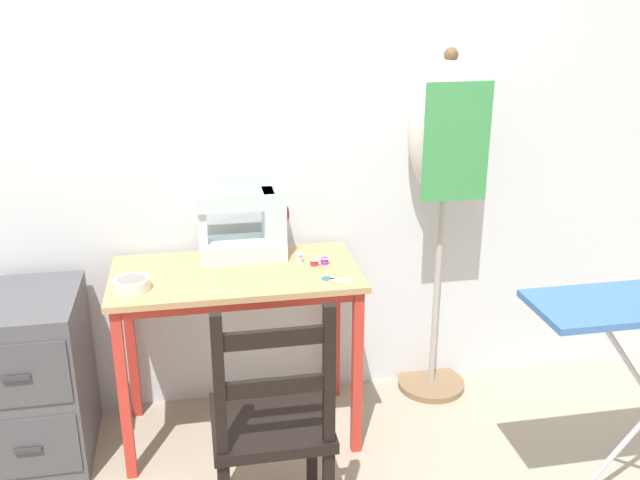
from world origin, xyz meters
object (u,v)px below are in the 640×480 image
at_px(thread_spool_far_edge, 325,261).
at_px(filing_cabinet, 35,378).
at_px(thread_spool_mid_table, 314,263).
at_px(fabric_bowl, 132,284).
at_px(wooden_chair, 272,426).
at_px(thread_spool_near_machine, 299,258).
at_px(sewing_machine, 247,227).
at_px(scissors, 333,279).
at_px(dress_form, 446,149).

bearing_deg(thread_spool_far_edge, filing_cabinet, 179.89).
bearing_deg(thread_spool_far_edge, thread_spool_mid_table, -170.62).
relative_size(fabric_bowl, wooden_chair, 0.15).
distance_m(thread_spool_mid_table, wooden_chair, 0.75).
bearing_deg(thread_spool_far_edge, thread_spool_near_machine, 159.41).
relative_size(sewing_machine, filing_cabinet, 0.53).
bearing_deg(sewing_machine, scissors, -45.00).
bearing_deg(thread_spool_mid_table, fabric_bowl, -171.81).
height_order(sewing_machine, thread_spool_near_machine, sewing_machine).
bearing_deg(dress_form, wooden_chair, -136.52).
xyz_separation_m(thread_spool_near_machine, wooden_chair, (-0.20, -0.67, -0.33)).
bearing_deg(thread_spool_near_machine, wooden_chair, -106.95).
bearing_deg(thread_spool_near_machine, thread_spool_mid_table, -39.22).
distance_m(scissors, filing_cabinet, 1.26).
xyz_separation_m(fabric_bowl, dress_form, (1.33, 0.30, 0.40)).
relative_size(thread_spool_mid_table, wooden_chair, 0.04).
bearing_deg(scissors, fabric_bowl, 176.41).
height_order(sewing_machine, scissors, sewing_machine).
relative_size(wooden_chair, dress_form, 0.59).
xyz_separation_m(filing_cabinet, dress_form, (1.75, 0.19, 0.82)).
bearing_deg(wooden_chair, sewing_machine, 89.77).
bearing_deg(wooden_chair, fabric_bowl, 131.29).
height_order(thread_spool_mid_table, thread_spool_far_edge, thread_spool_far_edge).
relative_size(scissors, filing_cabinet, 0.18).
relative_size(scissors, dress_form, 0.08).
bearing_deg(scissors, wooden_chair, -122.69).
relative_size(fabric_bowl, thread_spool_far_edge, 3.52).
bearing_deg(fabric_bowl, sewing_machine, 28.77).
relative_size(scissors, wooden_chair, 0.13).
distance_m(thread_spool_far_edge, wooden_chair, 0.77).
relative_size(thread_spool_near_machine, dress_form, 0.03).
bearing_deg(filing_cabinet, thread_spool_near_machine, 1.84).
height_order(thread_spool_mid_table, filing_cabinet, thread_spool_mid_table).
relative_size(thread_spool_far_edge, wooden_chair, 0.04).
height_order(fabric_bowl, scissors, fabric_bowl).
bearing_deg(filing_cabinet, wooden_chair, -35.81).
distance_m(thread_spool_far_edge, dress_form, 0.72).
xyz_separation_m(sewing_machine, filing_cabinet, (-0.88, -0.14, -0.54)).
height_order(sewing_machine, fabric_bowl, sewing_machine).
bearing_deg(scissors, thread_spool_far_edge, 90.36).
distance_m(sewing_machine, dress_form, 0.91).
distance_m(scissors, thread_spool_mid_table, 0.16).
bearing_deg(thread_spool_near_machine, dress_form, 13.05).
height_order(thread_spool_mid_table, dress_form, dress_form).
distance_m(thread_spool_near_machine, thread_spool_far_edge, 0.11).
distance_m(fabric_bowl, wooden_chair, 0.77).
relative_size(sewing_machine, thread_spool_near_machine, 8.94).
bearing_deg(fabric_bowl, thread_spool_mid_table, 8.19).
height_order(scissors, thread_spool_mid_table, thread_spool_mid_table).
bearing_deg(wooden_chair, thread_spool_far_edge, 64.39).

